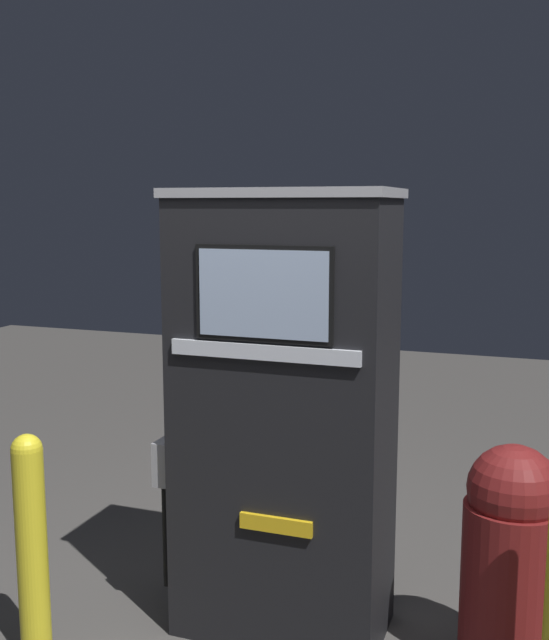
# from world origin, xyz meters

# --- Properties ---
(gas_pump) EXTENTS (1.02, 0.55, 1.98)m
(gas_pump) POSITION_xyz_m (-0.00, 0.25, 0.99)
(gas_pump) COLOR black
(gas_pump) RESTS_ON ground_plane
(safety_bollard) EXTENTS (0.13, 0.13, 0.99)m
(safety_bollard) POSITION_xyz_m (-0.91, -0.34, 0.52)
(safety_bollard) COLOR yellow
(safety_bollard) RESTS_ON ground_plane
(trash_bin) EXTENTS (0.39, 0.39, 0.96)m
(trash_bin) POSITION_xyz_m (0.97, 0.26, 0.49)
(trash_bin) COLOR maroon
(trash_bin) RESTS_ON ground_plane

